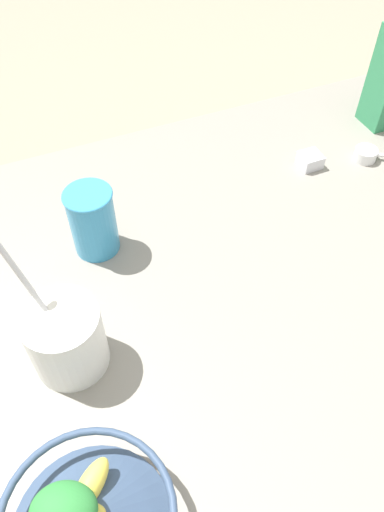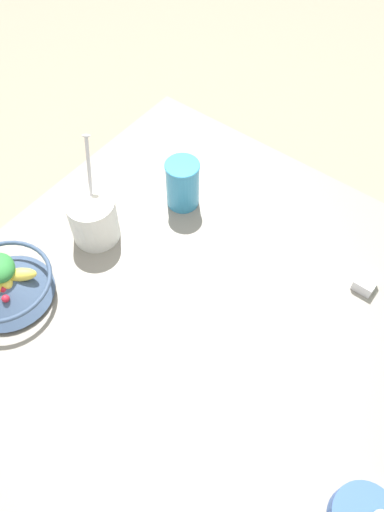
# 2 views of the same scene
# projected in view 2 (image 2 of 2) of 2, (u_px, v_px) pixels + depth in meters

# --- Properties ---
(ground_plane) EXTENTS (6.00, 6.00, 0.00)m
(ground_plane) POSITION_uv_depth(u_px,v_px,m) (208.00, 356.00, 1.08)
(ground_plane) COLOR gray
(countertop) EXTENTS (1.19, 1.19, 0.04)m
(countertop) POSITION_uv_depth(u_px,v_px,m) (208.00, 352.00, 1.06)
(countertop) COLOR gray
(countertop) RESTS_ON ground_plane
(fruit_bowl) EXTENTS (0.21, 0.21, 0.10)m
(fruit_bowl) POSITION_uv_depth(u_px,v_px,m) (5.00, 284.00, 1.09)
(fruit_bowl) COLOR #384C6B
(fruit_bowl) RESTS_ON countertop
(yogurt_tub) EXTENTS (0.13, 0.11, 0.25)m
(yogurt_tub) POSITION_uv_depth(u_px,v_px,m) (93.00, 217.00, 1.16)
(yogurt_tub) COLOR white
(yogurt_tub) RESTS_ON countertop
(drinking_cup) EXTENTS (0.09, 0.09, 0.13)m
(drinking_cup) POSITION_uv_depth(u_px,v_px,m) (183.00, 183.00, 1.22)
(drinking_cup) COLOR #3893C6
(drinking_cup) RESTS_ON countertop
(spice_jar) EXTENTS (0.04, 0.04, 0.03)m
(spice_jar) POSITION_uv_depth(u_px,v_px,m) (365.00, 284.00, 1.12)
(spice_jar) COLOR silver
(spice_jar) RESTS_ON countertop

